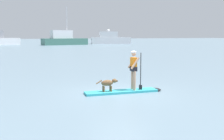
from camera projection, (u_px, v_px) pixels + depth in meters
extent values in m
plane|color=slate|center=(121.00, 93.00, 12.05)|extent=(400.00, 400.00, 0.00)
cube|color=#33B2BF|center=(121.00, 92.00, 12.04)|extent=(3.32, 1.04, 0.10)
ellipsoid|color=black|center=(155.00, 89.00, 12.53)|extent=(0.63, 0.69, 0.10)
cylinder|color=tan|center=(132.00, 80.00, 12.27)|extent=(0.12, 0.12, 0.87)
cylinder|color=tan|center=(134.00, 81.00, 12.03)|extent=(0.12, 0.12, 0.87)
cube|color=black|center=(134.00, 69.00, 12.08)|extent=(0.26, 0.38, 0.20)
cube|color=orange|center=(134.00, 64.00, 12.06)|extent=(0.24, 0.36, 0.59)
sphere|color=tan|center=(134.00, 53.00, 12.00)|extent=(0.22, 0.22, 0.22)
ellipsoid|color=white|center=(134.00, 52.00, 11.99)|extent=(0.23, 0.23, 0.11)
cylinder|color=tan|center=(132.00, 62.00, 12.23)|extent=(0.43, 0.14, 0.54)
cylinder|color=tan|center=(135.00, 63.00, 11.87)|extent=(0.43, 0.14, 0.54)
cylinder|color=black|center=(141.00, 71.00, 12.20)|extent=(0.04, 0.04, 1.66)
cube|color=black|center=(140.00, 87.00, 12.30)|extent=(0.10, 0.19, 0.20)
ellipsoid|color=brown|center=(107.00, 83.00, 11.79)|extent=(0.56, 0.28, 0.26)
ellipsoid|color=brown|center=(114.00, 81.00, 11.88)|extent=(0.24, 0.19, 0.18)
ellipsoid|color=#503923|center=(117.00, 81.00, 11.91)|extent=(0.13, 0.09, 0.08)
cylinder|color=brown|center=(99.00, 82.00, 11.67)|extent=(0.27, 0.08, 0.18)
cylinder|color=brown|center=(110.00, 88.00, 11.94)|extent=(0.07, 0.07, 0.25)
cylinder|color=brown|center=(111.00, 89.00, 11.80)|extent=(0.07, 0.07, 0.25)
cylinder|color=brown|center=(103.00, 88.00, 11.84)|extent=(0.07, 0.07, 0.25)
cylinder|color=brown|center=(104.00, 89.00, 11.70)|extent=(0.07, 0.07, 0.25)
cube|color=#3F7266|center=(65.00, 42.00, 73.12)|extent=(12.51, 4.98, 1.73)
cube|color=silver|center=(61.00, 34.00, 72.50)|extent=(5.76, 3.28, 2.18)
cylinder|color=silver|center=(67.00, 22.00, 72.72)|extent=(0.20, 0.20, 8.51)
cylinder|color=silver|center=(61.00, 34.00, 72.48)|extent=(4.24, 0.67, 0.14)
cube|color=white|center=(111.00, 41.00, 80.94)|extent=(11.95, 5.32, 2.00)
cube|color=silver|center=(108.00, 34.00, 80.35)|extent=(5.56, 3.14, 1.70)
ellipsoid|color=white|center=(108.00, 30.00, 80.20)|extent=(0.90, 0.90, 0.60)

